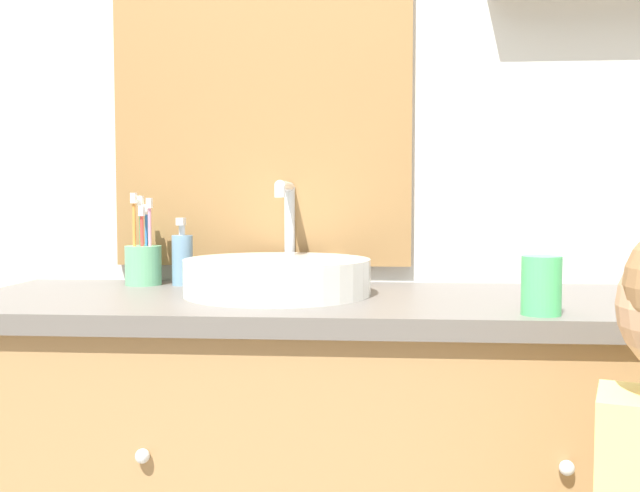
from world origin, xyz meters
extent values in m
cube|color=silver|center=(0.00, 0.63, 1.25)|extent=(3.20, 0.06, 2.50)
cube|color=olive|center=(-0.21, 0.59, 1.42)|extent=(0.67, 0.02, 1.11)
cube|color=#B2C1CC|center=(-0.21, 0.58, 1.42)|extent=(0.61, 0.01, 1.05)
cube|color=#605B56|center=(0.00, 0.35, 0.80)|extent=(1.50, 0.50, 0.03)
sphere|color=silver|center=(-0.34, 0.11, 0.59)|extent=(0.02, 0.02, 0.02)
sphere|color=silver|center=(0.34, 0.11, 0.59)|extent=(0.02, 0.02, 0.02)
cylinder|color=silver|center=(-0.15, 0.37, 0.86)|extent=(0.36, 0.36, 0.07)
cylinder|color=silver|center=(-0.15, 0.37, 0.89)|extent=(0.30, 0.30, 0.01)
cylinder|color=silver|center=(-0.15, 0.57, 0.93)|extent=(0.02, 0.02, 0.21)
cylinder|color=silver|center=(-0.15, 0.49, 1.04)|extent=(0.02, 0.16, 0.02)
cylinder|color=silver|center=(-0.15, 0.41, 1.02)|extent=(0.02, 0.02, 0.02)
sphere|color=white|center=(-0.05, 0.57, 0.86)|extent=(0.05, 0.05, 0.05)
cylinder|color=#66B27F|center=(-0.46, 0.51, 0.86)|extent=(0.08, 0.08, 0.09)
cylinder|color=pink|center=(-0.45, 0.51, 0.92)|extent=(0.01, 0.01, 0.18)
cube|color=white|center=(-0.45, 0.51, 1.00)|extent=(0.01, 0.02, 0.02)
cylinder|color=#3884DB|center=(-0.46, 0.52, 0.92)|extent=(0.01, 0.01, 0.16)
cube|color=white|center=(-0.46, 0.52, 0.99)|extent=(0.01, 0.02, 0.02)
cylinder|color=#47B26B|center=(-0.47, 0.52, 0.92)|extent=(0.01, 0.01, 0.18)
cube|color=white|center=(-0.47, 0.52, 1.01)|extent=(0.01, 0.02, 0.02)
cylinder|color=orange|center=(-0.48, 0.49, 0.93)|extent=(0.01, 0.01, 0.19)
cube|color=white|center=(-0.48, 0.49, 1.01)|extent=(0.01, 0.02, 0.02)
cylinder|color=#D6423D|center=(-0.46, 0.50, 0.91)|extent=(0.01, 0.01, 0.16)
cube|color=white|center=(-0.46, 0.50, 0.98)|extent=(0.01, 0.02, 0.02)
cylinder|color=#6B93B2|center=(-0.38, 0.51, 0.88)|extent=(0.04, 0.04, 0.11)
cylinder|color=silver|center=(-0.38, 0.51, 0.94)|extent=(0.01, 0.01, 0.02)
cube|color=silver|center=(-0.38, 0.50, 0.96)|extent=(0.02, 0.02, 0.02)
cylinder|color=#4CC670|center=(0.30, 0.16, 0.87)|extent=(0.06, 0.06, 0.09)
camera|label=1|loc=(0.04, -1.00, 1.00)|focal=40.00mm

